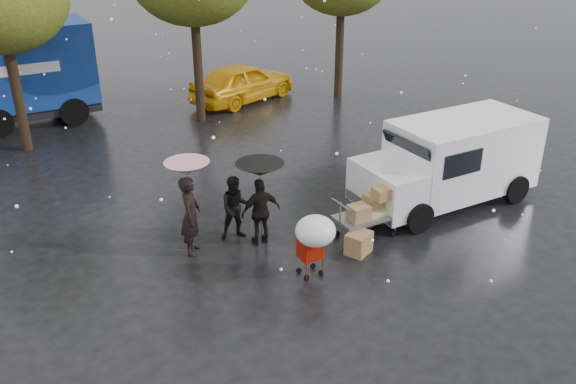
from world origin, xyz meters
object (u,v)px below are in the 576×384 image
vendor_cart (370,209)px  white_van (451,160)px  person_pink (191,216)px  shopping_cart (315,234)px  person_black (261,212)px  yellow_taxi (243,82)px

vendor_cart → white_van: size_ratio=0.31×
person_pink → shopping_cart: 2.91m
person_black → shopping_cart: size_ratio=1.11×
person_pink → shopping_cart: person_pink is taller
person_black → vendor_cart: person_black is taller
person_pink → person_black: bearing=-73.0°
white_van → yellow_taxi: (-0.79, 10.88, -0.39)m
vendor_cart → yellow_taxi: bearing=79.1°
person_pink → shopping_cart: (1.83, -2.26, 0.13)m
vendor_cart → white_van: 3.06m
shopping_cart → white_van: (5.06, 1.44, 0.10)m
person_black → yellow_taxi: size_ratio=0.36×
yellow_taxi → person_pink: bearing=130.3°
shopping_cart → white_van: bearing=15.9°
vendor_cart → shopping_cart: bearing=-156.8°
person_pink → shopping_cart: bearing=-110.2°
yellow_taxi → person_black: bearing=138.0°
person_pink → yellow_taxi: (6.10, 10.06, -0.16)m
person_black → white_van: bearing=178.9°
shopping_cart → yellow_taxi: bearing=70.9°
person_pink → yellow_taxi: person_pink is taller
white_van → shopping_cart: bearing=-164.1°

